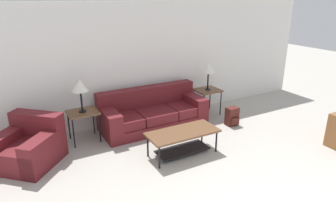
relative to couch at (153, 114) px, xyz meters
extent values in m
cube|color=white|center=(0.11, 0.55, 1.01)|extent=(8.99, 0.06, 2.60)
cube|color=maroon|center=(0.00, -0.05, -0.18)|extent=(2.24, 0.92, 0.22)
cube|color=maroon|center=(-0.75, -0.07, 0.03)|extent=(0.73, 0.83, 0.20)
cube|color=maroon|center=(0.00, -0.07, 0.03)|extent=(0.73, 0.83, 0.20)
cube|color=maroon|center=(0.75, -0.07, 0.03)|extent=(0.73, 0.83, 0.20)
cube|color=maroon|center=(0.00, 0.28, 0.33)|extent=(2.24, 0.26, 0.40)
cube|color=maroon|center=(-0.98, -0.05, 0.00)|extent=(0.28, 0.92, 0.58)
cube|color=maroon|center=(0.98, -0.05, 0.00)|extent=(0.28, 0.92, 0.58)
cube|color=maroon|center=(-2.51, -0.38, -0.09)|extent=(1.32, 1.32, 0.40)
cube|color=maroon|center=(-2.28, -0.12, 0.31)|extent=(0.86, 0.82, 0.40)
cube|color=maroon|center=(-2.76, -0.15, -0.01)|extent=(0.83, 0.87, 0.56)
cube|color=maroon|center=(-2.27, -0.60, -0.01)|extent=(0.83, 0.87, 0.56)
cube|color=brown|center=(-0.06, -1.34, 0.13)|extent=(1.28, 0.57, 0.04)
cylinder|color=black|center=(-0.64, -1.57, -0.09)|extent=(0.03, 0.03, 0.41)
cylinder|color=black|center=(0.52, -1.57, -0.09)|extent=(0.03, 0.03, 0.41)
cylinder|color=black|center=(-0.64, -1.12, -0.09)|extent=(0.03, 0.03, 0.41)
cylinder|color=black|center=(0.52, -1.12, -0.09)|extent=(0.03, 0.03, 0.41)
cube|color=black|center=(-0.06, -1.34, -0.21)|extent=(0.96, 0.40, 0.02)
cube|color=brown|center=(-1.46, 0.03, 0.30)|extent=(0.57, 0.50, 0.03)
cylinder|color=black|center=(-1.70, -0.18, -0.01)|extent=(0.03, 0.03, 0.58)
cylinder|color=black|center=(-1.21, -0.18, -0.01)|extent=(0.03, 0.03, 0.58)
cylinder|color=black|center=(-1.70, 0.25, -0.01)|extent=(0.03, 0.03, 0.58)
cylinder|color=black|center=(-1.21, 0.25, -0.01)|extent=(0.03, 0.03, 0.58)
cube|color=brown|center=(1.46, 0.03, 0.30)|extent=(0.57, 0.50, 0.03)
cylinder|color=black|center=(1.21, -0.18, -0.01)|extent=(0.03, 0.03, 0.58)
cylinder|color=black|center=(1.70, -0.18, -0.01)|extent=(0.03, 0.03, 0.58)
cylinder|color=black|center=(1.21, 0.25, -0.01)|extent=(0.03, 0.03, 0.58)
cylinder|color=black|center=(1.70, 0.25, -0.01)|extent=(0.03, 0.03, 0.58)
cylinder|color=black|center=(-1.46, 0.03, 0.32)|extent=(0.14, 0.14, 0.02)
cylinder|color=black|center=(-1.46, 0.03, 0.53)|extent=(0.04, 0.04, 0.39)
cone|color=white|center=(-1.46, 0.03, 0.83)|extent=(0.31, 0.31, 0.22)
cylinder|color=black|center=(1.46, 0.03, 0.32)|extent=(0.14, 0.14, 0.02)
cylinder|color=black|center=(1.46, 0.03, 0.53)|extent=(0.04, 0.04, 0.39)
cone|color=white|center=(1.46, 0.03, 0.83)|extent=(0.31, 0.31, 0.22)
cube|color=#4C1E19|center=(1.55, -0.77, -0.09)|extent=(0.27, 0.18, 0.40)
cube|color=#4C1E19|center=(1.55, -0.88, -0.17)|extent=(0.20, 0.05, 0.16)
cylinder|color=#4C1E19|center=(1.48, -0.66, -0.07)|extent=(0.02, 0.02, 0.30)
cylinder|color=#4C1E19|center=(1.63, -0.66, -0.07)|extent=(0.02, 0.02, 0.30)
camera|label=1|loc=(-2.59, -5.39, 2.41)|focal=32.00mm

